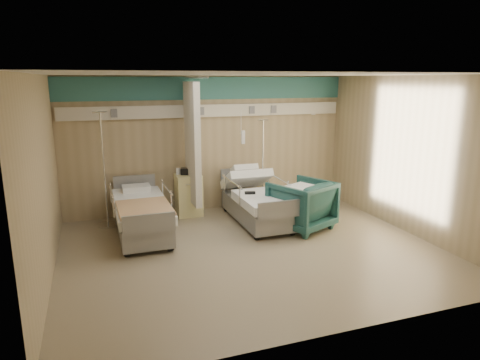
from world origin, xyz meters
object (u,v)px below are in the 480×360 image
at_px(visitor_armchair, 302,205).
at_px(iv_stand_right, 262,189).
at_px(bed_right, 257,207).
at_px(bedside_cabinet, 189,195).
at_px(iv_stand_left, 107,203).
at_px(bed_left, 142,218).

bearing_deg(visitor_armchair, iv_stand_right, -108.64).
height_order(bed_right, visitor_armchair, visitor_armchair).
bearing_deg(iv_stand_right, bed_right, -117.73).
bearing_deg(bedside_cabinet, bed_right, -38.05).
xyz_separation_m(visitor_armchair, iv_stand_left, (-3.41, 1.34, -0.01)).
distance_m(bed_left, iv_stand_right, 2.86).
relative_size(bed_left, bedside_cabinet, 2.54).
relative_size(bed_left, visitor_armchair, 2.14).
bearing_deg(iv_stand_right, bed_left, -160.59).
bearing_deg(iv_stand_left, visitor_armchair, -21.48).
bearing_deg(bed_right, bedside_cabinet, 141.95).
bearing_deg(bed_right, iv_stand_right, 62.27).
bearing_deg(bed_right, iv_stand_left, 165.09).
relative_size(bedside_cabinet, visitor_armchair, 0.84).
relative_size(bed_left, iv_stand_right, 1.13).
bearing_deg(visitor_armchair, bed_right, -67.19).
bearing_deg(iv_stand_right, visitor_armchair, -84.50).
relative_size(visitor_armchair, iv_stand_left, 0.47).
bearing_deg(bed_left, visitor_armchair, -12.03).
distance_m(bed_left, bedside_cabinet, 1.39).
height_order(bed_right, bedside_cabinet, bedside_cabinet).
bearing_deg(iv_stand_right, iv_stand_left, -176.23).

